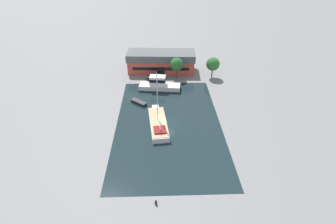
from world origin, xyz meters
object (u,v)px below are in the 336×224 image
parked_car (154,77)px  sailboat_moored (158,123)px  quay_tree_by_water (213,64)px  warehouse_building (161,61)px  small_dinghy (139,102)px  quay_tree_near_building (177,64)px  motor_cruiser (159,85)px

parked_car → sailboat_moored: size_ratio=0.34×
quay_tree_by_water → warehouse_building: bearing=159.6°
warehouse_building → sailboat_moored: size_ratio=1.58×
quay_tree_by_water → small_dinghy: quay_tree_by_water is taller
warehouse_building → quay_tree_near_building: size_ratio=3.33×
sailboat_moored → motor_cruiser: bearing=83.4°
quay_tree_near_building → sailboat_moored: size_ratio=0.48×
small_dinghy → sailboat_moored: bearing=-113.3°
quay_tree_by_water → sailboat_moored: (-15.23, -23.31, -3.35)m
quay_tree_near_building → parked_car: 7.11m
quay_tree_near_building → quay_tree_by_water: bearing=2.0°
motor_cruiser → parked_car: bearing=19.0°
quay_tree_near_building → motor_cruiser: quay_tree_near_building is taller
parked_car → sailboat_moored: (1.06, -22.28, -0.16)m
motor_cruiser → small_dinghy: (-4.85, -7.03, -1.00)m
warehouse_building → small_dinghy: bearing=-102.9°
quay_tree_by_water → sailboat_moored: bearing=-123.2°
motor_cruiser → small_dinghy: bearing=152.3°
quay_tree_by_water → motor_cruiser: (-15.01, -6.98, -2.67)m
motor_cruiser → small_dinghy: motor_cruiser is taller
warehouse_building → parked_car: bearing=-104.2°
warehouse_building → small_dinghy: (-5.55, -19.34, -2.52)m
quay_tree_by_water → small_dinghy: (-19.86, -14.01, -3.67)m
warehouse_building → small_dinghy: warehouse_building is taller
parked_car → motor_cruiser: size_ratio=0.39×
quay_tree_by_water → motor_cruiser: 16.77m
sailboat_moored → motor_cruiser: (0.22, 16.33, 0.68)m
quay_tree_near_building → parked_car: bearing=-173.8°
warehouse_building → parked_car: size_ratio=4.71×
warehouse_building → quay_tree_near_building: (4.24, -5.69, 1.32)m
quay_tree_near_building → motor_cruiser: bearing=-126.7°
warehouse_building → small_dinghy: 20.28m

